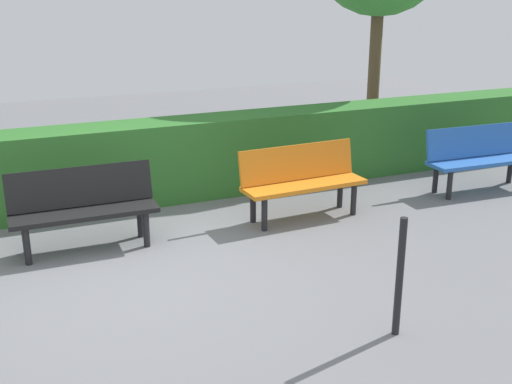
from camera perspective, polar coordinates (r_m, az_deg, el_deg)
The scene contains 6 objects.
ground_plane at distance 6.25m, azimuth -12.36°, elevation -7.63°, with size 20.72×20.72×0.00m, color slate.
bench_blue at distance 9.06m, azimuth 19.50°, elevation 3.15°, with size 1.57×0.53×0.86m.
bench_orange at distance 7.54m, azimuth 4.13°, elevation 1.24°, with size 1.53×0.52×0.86m.
bench_black at distance 6.87m, azimuth -15.30°, elevation -1.12°, with size 1.51×0.49×0.86m.
hedge_row at distance 8.27m, azimuth -7.39°, elevation 2.91°, with size 16.72×0.64×1.03m, color #2D6B28.
railing_post_mid at distance 5.12m, azimuth 12.81°, elevation -7.52°, with size 0.06×0.06×1.00m, color black.
Camera 1 is at (0.96, 5.56, 2.70)m, focal length 44.40 mm.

